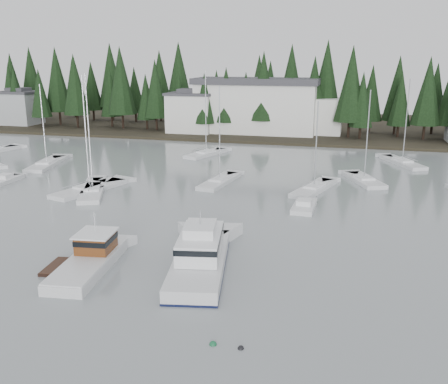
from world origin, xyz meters
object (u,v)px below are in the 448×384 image
object	(u,v)px
sailboat_4	(47,165)
runabout_0	(5,181)
sailboat_7	(364,181)
sailboat_0	(402,163)
sailboat_8	(90,190)
house_far_west	(20,107)
runabout_1	(304,208)
lobster_boat_brown	(89,261)
cabin_cruiser_center	(200,258)
harbor_inn	(267,106)
sailboat_1	(206,155)
sailboat_2	(220,183)
sailboat_12	(93,191)
house_west	(191,112)
sailboat_10	(314,190)

from	to	relation	value
sailboat_4	runabout_0	xyz separation A→B (m)	(0.75, -10.27, 0.08)
sailboat_7	sailboat_0	bearing A→B (deg)	-46.22
sailboat_8	house_far_west	bearing A→B (deg)	59.28
runabout_0	runabout_1	size ratio (longest dim) A/B	1.04
lobster_boat_brown	runabout_0	xyz separation A→B (m)	(-23.96, 21.52, -0.38)
sailboat_8	runabout_0	bearing A→B (deg)	101.28
sailboat_4	cabin_cruiser_center	bearing A→B (deg)	-144.68
harbor_inn	cabin_cruiser_center	world-z (taller)	harbor_inn
lobster_boat_brown	runabout_1	distance (m)	23.89
sailboat_1	sailboat_2	bearing A→B (deg)	-139.31
sailboat_12	runabout_1	size ratio (longest dim) A/B	2.80
house_west	sailboat_8	size ratio (longest dim) A/B	0.69
house_west	cabin_cruiser_center	size ratio (longest dim) A/B	0.77
harbor_inn	sailboat_1	xyz separation A→B (m)	(-5.56, -24.64, -5.69)
sailboat_8	sailboat_12	world-z (taller)	sailboat_12
cabin_cruiser_center	sailboat_10	distance (m)	26.03
sailboat_0	sailboat_8	size ratio (longest dim) A/B	0.93
runabout_0	sailboat_1	bearing A→B (deg)	-41.43
harbor_inn	lobster_boat_brown	size ratio (longest dim) A/B	3.13
sailboat_0	sailboat_8	world-z (taller)	sailboat_8
house_west	lobster_boat_brown	distance (m)	68.30
house_far_west	cabin_cruiser_center	xyz separation A→B (m)	(63.96, -66.66, -3.63)
sailboat_7	sailboat_8	distance (m)	34.11
cabin_cruiser_center	sailboat_1	bearing A→B (deg)	5.56
sailboat_7	runabout_1	xyz separation A→B (m)	(-6.19, -13.83, 0.06)
sailboat_2	sailboat_7	bearing A→B (deg)	-66.02
harbor_inn	sailboat_2	world-z (taller)	sailboat_2
sailboat_1	runabout_0	xyz separation A→B (m)	(-19.60, -23.94, 0.05)
sailboat_1	house_west	bearing A→B (deg)	42.88
harbor_inn	sailboat_12	distance (m)	51.89
harbor_inn	lobster_boat_brown	xyz separation A→B (m)	(-1.19, -70.09, -5.26)
sailboat_4	sailboat_2	bearing A→B (deg)	-110.64
house_far_west	sailboat_4	distance (m)	48.53
harbor_inn	sailboat_8	xyz separation A→B (m)	(-12.51, -49.77, -5.71)
sailboat_8	runabout_1	distance (m)	25.46
runabout_1	sailboat_1	bearing A→B (deg)	36.88
sailboat_1	sailboat_2	world-z (taller)	sailboat_1
lobster_boat_brown	sailboat_10	size ratio (longest dim) A/B	0.85
sailboat_2	runabout_0	bearing A→B (deg)	111.04
sailboat_10	runabout_0	size ratio (longest dim) A/B	2.09
sailboat_8	sailboat_12	size ratio (longest dim) A/B	0.98
sailboat_1	sailboat_10	distance (m)	26.18
cabin_cruiser_center	runabout_0	world-z (taller)	cabin_cruiser_center
cabin_cruiser_center	sailboat_2	bearing A→B (deg)	1.43
sailboat_0	sailboat_10	world-z (taller)	sailboat_0
sailboat_7	sailboat_2	bearing A→B (deg)	83.53
house_west	sailboat_2	world-z (taller)	sailboat_2
sailboat_10	sailboat_12	bearing A→B (deg)	123.46
sailboat_0	cabin_cruiser_center	bearing A→B (deg)	133.09
house_far_west	sailboat_8	world-z (taller)	sailboat_8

